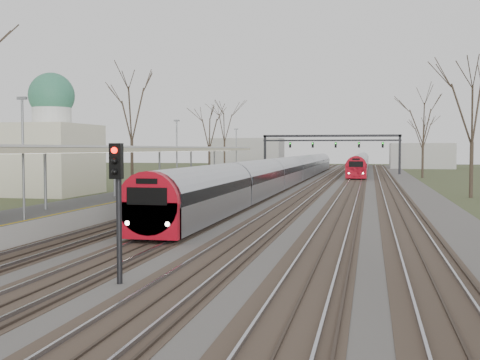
# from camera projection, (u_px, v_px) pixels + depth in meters

# --- Properties ---
(track_bed) EXTENTS (24.00, 160.00, 0.22)m
(track_bed) POSITION_uv_depth(u_px,v_px,m) (312.00, 186.00, 63.09)
(track_bed) COLOR #474442
(track_bed) RESTS_ON ground
(platform) EXTENTS (3.50, 69.00, 1.00)m
(platform) POSITION_uv_depth(u_px,v_px,m) (175.00, 192.00, 47.96)
(platform) COLOR #9E9B93
(platform) RESTS_ON ground
(canopy) EXTENTS (4.10, 50.00, 3.11)m
(canopy) POSITION_uv_depth(u_px,v_px,m) (155.00, 149.00, 43.37)
(canopy) COLOR slate
(canopy) RESTS_ON platform
(dome_building) EXTENTS (10.00, 8.00, 10.30)m
(dome_building) POSITION_uv_depth(u_px,v_px,m) (34.00, 151.00, 50.96)
(dome_building) COLOR beige
(dome_building) RESTS_ON ground
(signal_gantry) EXTENTS (21.00, 0.59, 6.08)m
(signal_gantry) POSITION_uv_depth(u_px,v_px,m) (331.00, 142.00, 92.09)
(signal_gantry) COLOR black
(signal_gantry) RESTS_ON ground
(tree_west_far) EXTENTS (5.50, 5.50, 11.33)m
(tree_west_far) POSITION_uv_depth(u_px,v_px,m) (131.00, 107.00, 59.50)
(tree_west_far) COLOR #2D231C
(tree_west_far) RESTS_ON ground
(tree_east_far) EXTENTS (5.00, 5.00, 10.30)m
(tree_east_far) POSITION_uv_depth(u_px,v_px,m) (473.00, 106.00, 47.11)
(tree_east_far) COLOR #2D231C
(tree_east_far) RESTS_ON ground
(train_near) EXTENTS (2.62, 90.21, 3.05)m
(train_near) POSITION_uv_depth(u_px,v_px,m) (291.00, 170.00, 67.81)
(train_near) COLOR #9C9FA6
(train_near) RESTS_ON ground
(train_far) EXTENTS (2.62, 75.21, 3.05)m
(train_far) POSITION_uv_depth(u_px,v_px,m) (361.00, 162.00, 109.68)
(train_far) COLOR #9C9FA6
(train_far) RESTS_ON ground
(signal_post) EXTENTS (0.35, 0.45, 4.10)m
(signal_post) POSITION_uv_depth(u_px,v_px,m) (118.00, 192.00, 16.92)
(signal_post) COLOR black
(signal_post) RESTS_ON ground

